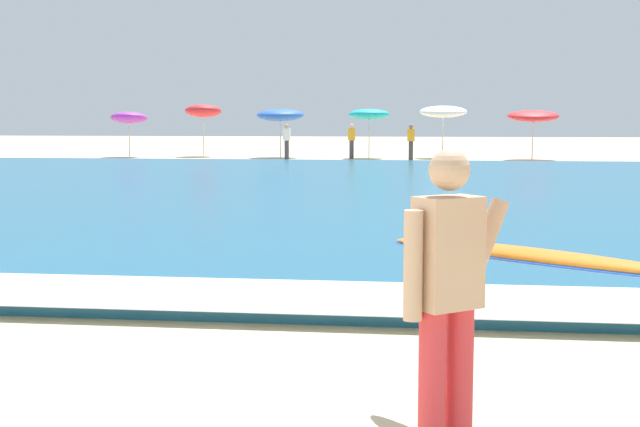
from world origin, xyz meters
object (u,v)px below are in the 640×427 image
Objects in this scene: beach_umbrella_2 at (280,115)px; beachgoer_near_row_left at (411,141)px; beach_umbrella_0 at (129,118)px; beach_umbrella_1 at (203,111)px; beachgoer_near_row_right at (352,140)px; beach_umbrella_5 at (533,116)px; beach_umbrella_4 at (443,112)px; beachgoer_near_row_mid at (287,140)px; surfer_with_board at (480,277)px; beach_umbrella_3 at (369,114)px.

beachgoer_near_row_left is (6.13, -2.27, -1.13)m from beach_umbrella_2.
beach_umbrella_0 is 1.40× the size of beachgoer_near_row_left.
beach_umbrella_1 reaches higher than beachgoer_near_row_right.
beach_umbrella_5 is at bearing -3.02° from beach_umbrella_2.
beach_umbrella_4 is 1.57× the size of beachgoer_near_row_mid.
beach_umbrella_5 is (3.94, -1.07, -0.20)m from beach_umbrella_4.
beach_umbrella_0 is 1.40× the size of beachgoer_near_row_mid.
surfer_with_board reaches higher than beachgoer_near_row_left.
beach_umbrella_0 reaches higher than beachgoer_near_row_right.
beachgoer_near_row_left is at bearing -16.69° from beach_umbrella_1.
beach_umbrella_1 is at bearing 175.04° from beach_umbrella_5.
surfer_with_board is 0.92× the size of beach_umbrella_3.
beachgoer_near_row_left is at bearing -117.25° from beach_umbrella_4.
surfer_with_board is 0.84× the size of beach_umbrella_4.
beach_umbrella_5 reaches higher than beach_umbrella_0.
beach_umbrella_3 is 4.12m from beachgoer_near_row_mid.
beach_umbrella_2 reaches higher than beachgoer_near_row_right.
surfer_with_board is at bearing -78.95° from beachgoer_near_row_mid.
beachgoer_near_row_right is at bearing 13.90° from beachgoer_near_row_mid.
beach_umbrella_2 is at bearing 108.14° from beachgoer_near_row_mid.
beachgoer_near_row_left is at bearing 91.83° from surfer_with_board.
beach_umbrella_2 is 1.01× the size of beach_umbrella_3.
beachgoer_near_row_left is 2.95m from beachgoer_near_row_right.
beach_umbrella_2 is at bearing 162.58° from beachgoer_near_row_right.
beach_umbrella_1 reaches higher than beach_umbrella_0.
beach_umbrella_3 reaches higher than beachgoer_near_row_right.
beach_umbrella_2 reaches higher than surfer_with_board.
surfer_with_board is 0.91× the size of beach_umbrella_2.
beach_umbrella_1 reaches higher than surfer_with_board.
beach_umbrella_1 is (3.34, 1.05, 0.32)m from beach_umbrella_0.
beach_umbrella_2 is (7.22, 0.33, 0.12)m from beach_umbrella_0.
surfer_with_board is 34.49m from beachgoer_near_row_mid.
beach_umbrella_2 is at bearing 101.42° from surfer_with_board.
beach_umbrella_5 is (15.36, -1.33, -0.24)m from beach_umbrella_1.
beach_umbrella_0 is at bearing -178.83° from beach_umbrella_3.
beachgoer_near_row_mid is at bearing -154.67° from beach_umbrella_3.
beach_umbrella_1 is 5.30m from beachgoer_near_row_mid.
surfer_with_board is at bearing -67.79° from beach_umbrella_0.
beach_umbrella_5 reaches higher than surfer_with_board.
beach_umbrella_2 is (-7.20, 35.64, 0.95)m from surfer_with_board.
beach_umbrella_1 is at bearing 163.31° from beachgoer_near_row_left.
beachgoer_near_row_left is at bearing -162.67° from beach_umbrella_5.
surfer_with_board is 1.32× the size of beachgoer_near_row_left.
beach_umbrella_5 reaches higher than beachgoer_near_row_left.
surfer_with_board reaches higher than beachgoer_near_row_mid.
beach_umbrella_4 reaches higher than beach_umbrella_0.
beach_umbrella_2 reaches higher than beachgoer_near_row_mid.
beachgoer_near_row_left is (-1.07, 33.36, -0.18)m from surfer_with_board.
beach_umbrella_1 is 1.61× the size of beachgoer_near_row_mid.
beach_umbrella_0 is 13.53m from beachgoer_near_row_left.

